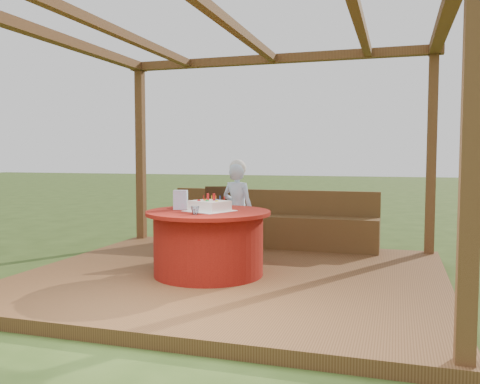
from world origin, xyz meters
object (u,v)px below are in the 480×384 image
table (208,242)px  birthday_cake (210,206)px  chair (222,217)px  bench (271,228)px  elderly_woman (238,208)px  drinking_glass (195,210)px  gift_bag (181,200)px

table → birthday_cake: size_ratio=2.37×
table → chair: 1.06m
bench → birthday_cake: size_ratio=5.29×
elderly_woman → birthday_cake: elderly_woman is taller
birthday_cake → drinking_glass: 0.34m
bench → table: size_ratio=2.23×
chair → drinking_glass: (0.19, -1.38, 0.24)m
bench → table: bench is taller
elderly_woman → birthday_cake: size_ratio=2.19×
bench → chair: size_ratio=3.36×
gift_bag → bench: bearing=57.7°
elderly_woman → bench: bearing=76.3°
bench → elderly_woman: (-0.21, -0.88, 0.37)m
table → drinking_glass: size_ratio=15.01×
elderly_woman → drinking_glass: bearing=-91.3°
gift_bag → drinking_glass: (0.34, -0.40, -0.07)m
elderly_woman → table: bearing=-91.3°
table → drinking_glass: 0.53m
table → elderly_woman: elderly_woman is taller
bench → gift_bag: size_ratio=14.02×
birthday_cake → bench: bearing=83.5°
bench → drinking_glass: bench is taller
elderly_woman → gift_bag: (-0.37, -0.94, 0.17)m
birthday_cake → chair: bearing=102.0°
elderly_woman → drinking_glass: 1.35m
chair → drinking_glass: bearing=-82.1°
chair → elderly_woman: size_ratio=0.72×
bench → chair: chair is taller
birthday_cake → elderly_woman: bearing=90.0°
birthday_cake → gift_bag: 0.38m
bench → birthday_cake: (-0.21, -1.88, 0.49)m
table → chair: bearing=101.0°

